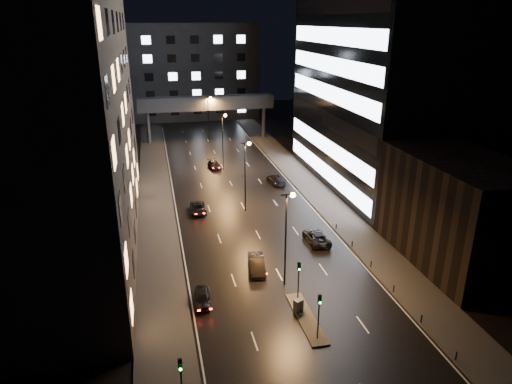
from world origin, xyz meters
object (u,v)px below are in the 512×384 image
car_away_b (257,264)px  car_away_d (214,165)px  car_away_a (202,298)px  utility_cabinet (298,305)px  car_away_c (198,208)px  car_toward_b (276,179)px  car_toward_a (316,237)px

car_away_b → car_away_d: (0.67, 37.51, -0.12)m
car_away_a → utility_cabinet: utility_cabinet is taller
car_away_b → car_away_c: (-4.47, 17.44, -0.14)m
car_away_d → car_toward_b: car_toward_b is taller
car_away_c → car_away_d: size_ratio=1.02×
car_away_d → car_toward_a: (8.00, -32.54, 0.07)m
car_away_d → utility_cabinet: bearing=-95.9°
car_away_a → car_away_d: size_ratio=0.84×
car_away_a → car_away_b: (6.51, 4.90, 0.13)m
utility_cabinet → car_away_c: bearing=82.4°
car_away_d → car_away_a: bearing=-107.2°
car_away_b → car_away_c: size_ratio=1.02×
car_toward_b → utility_cabinet: 35.93m
utility_cabinet → car_toward_a: bearing=41.8°
car_away_b → car_toward_b: car_away_b is taller
car_toward_a → car_away_b: bearing=29.4°
car_away_b → car_toward_b: (9.52, 26.81, -0.04)m
car_away_a → car_toward_b: (16.03, 31.71, 0.09)m
car_away_b → car_away_c: 18.00m
car_away_d → car_away_c: bearing=-112.0°
car_away_d → car_toward_a: size_ratio=0.87×
car_toward_b → utility_cabinet: bearing=73.4°
car_toward_a → car_toward_b: 21.86m
car_away_a → car_away_c: car_away_a is taller
car_away_a → utility_cabinet: size_ratio=3.10×
car_away_c → car_away_d: 20.72m
car_toward_b → car_away_a: bearing=58.6°
car_toward_a → utility_cabinet: bearing=63.2°
car_toward_a → car_toward_b: (0.85, 21.84, 0.02)m
car_toward_a → car_away_d: bearing=-76.6°
car_away_c → car_away_d: car_away_d is taller
car_away_b → car_away_d: size_ratio=1.05×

